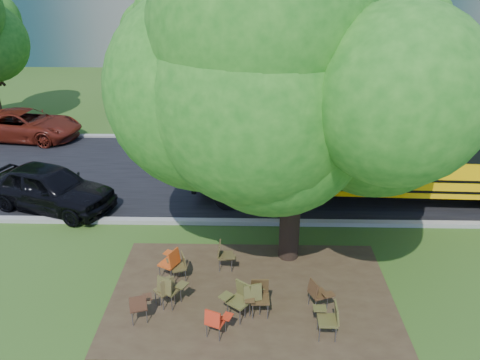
{
  "coord_description": "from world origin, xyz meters",
  "views": [
    {
      "loc": [
        0.92,
        -9.99,
        7.53
      ],
      "look_at": [
        0.62,
        3.44,
        1.34
      ],
      "focal_mm": 35.0,
      "sensor_mm": 36.0,
      "label": 1
    }
  ],
  "objects_px": {
    "school_bus": "(404,148)",
    "chair_0": "(139,304)",
    "chair_2": "(166,288)",
    "chair_7": "(318,292)",
    "chair_4": "(216,320)",
    "chair_10": "(224,253)",
    "chair_1": "(169,288)",
    "chair_8": "(171,260)",
    "chair_9": "(180,264)",
    "main_tree": "(297,79)",
    "chair_5": "(259,294)",
    "chair_3": "(239,297)",
    "chair_6": "(330,317)",
    "chair_11": "(252,294)",
    "bg_car_red": "(26,125)",
    "black_car": "(49,187)"
  },
  "relations": [
    {
      "from": "chair_1",
      "to": "bg_car_red",
      "type": "bearing_deg",
      "value": 155.27
    },
    {
      "from": "chair_1",
      "to": "chair_8",
      "type": "bearing_deg",
      "value": 125.93
    },
    {
      "from": "chair_3",
      "to": "chair_8",
      "type": "xyz_separation_m",
      "value": [
        -1.81,
        1.44,
        -0.01
      ]
    },
    {
      "from": "chair_11",
      "to": "chair_10",
      "type": "bearing_deg",
      "value": 97.03
    },
    {
      "from": "chair_3",
      "to": "main_tree",
      "type": "bearing_deg",
      "value": -80.47
    },
    {
      "from": "chair_3",
      "to": "chair_7",
      "type": "distance_m",
      "value": 1.87
    },
    {
      "from": "chair_0",
      "to": "bg_car_red",
      "type": "xyz_separation_m",
      "value": [
        -8.05,
        12.37,
        0.2
      ]
    },
    {
      "from": "main_tree",
      "to": "chair_5",
      "type": "distance_m",
      "value": 5.18
    },
    {
      "from": "main_tree",
      "to": "chair_5",
      "type": "xyz_separation_m",
      "value": [
        -0.87,
        -2.4,
        -4.51
      ]
    },
    {
      "from": "black_car",
      "to": "chair_6",
      "type": "bearing_deg",
      "value": -105.41
    },
    {
      "from": "chair_0",
      "to": "chair_3",
      "type": "relative_size",
      "value": 0.88
    },
    {
      "from": "chair_9",
      "to": "chair_1",
      "type": "bearing_deg",
      "value": 154.86
    },
    {
      "from": "chair_6",
      "to": "black_car",
      "type": "relative_size",
      "value": 0.2
    },
    {
      "from": "chair_1",
      "to": "chair_9",
      "type": "xyz_separation_m",
      "value": [
        0.09,
        1.09,
        -0.07
      ]
    },
    {
      "from": "chair_1",
      "to": "chair_9",
      "type": "relative_size",
      "value": 1.15
    },
    {
      "from": "chair_4",
      "to": "chair_6",
      "type": "relative_size",
      "value": 0.88
    },
    {
      "from": "chair_7",
      "to": "chair_5",
      "type": "bearing_deg",
      "value": -105.01
    },
    {
      "from": "chair_2",
      "to": "chair_7",
      "type": "height_order",
      "value": "chair_2"
    },
    {
      "from": "chair_1",
      "to": "chair_11",
      "type": "xyz_separation_m",
      "value": [
        1.97,
        -0.21,
        0.02
      ]
    },
    {
      "from": "chair_4",
      "to": "black_car",
      "type": "distance_m",
      "value": 8.47
    },
    {
      "from": "chair_9",
      "to": "chair_11",
      "type": "bearing_deg",
      "value": -144.97
    },
    {
      "from": "bg_car_red",
      "to": "chair_7",
      "type": "bearing_deg",
      "value": -126.73
    },
    {
      "from": "chair_3",
      "to": "chair_8",
      "type": "relative_size",
      "value": 1.03
    },
    {
      "from": "chair_8",
      "to": "chair_9",
      "type": "relative_size",
      "value": 1.16
    },
    {
      "from": "chair_6",
      "to": "chair_2",
      "type": "bearing_deg",
      "value": 76.71
    },
    {
      "from": "school_bus",
      "to": "bg_car_red",
      "type": "distance_m",
      "value": 16.84
    },
    {
      "from": "main_tree",
      "to": "chair_4",
      "type": "height_order",
      "value": "main_tree"
    },
    {
      "from": "chair_7",
      "to": "chair_9",
      "type": "height_order",
      "value": "chair_7"
    },
    {
      "from": "main_tree",
      "to": "chair_9",
      "type": "relative_size",
      "value": 11.08
    },
    {
      "from": "school_bus",
      "to": "chair_0",
      "type": "relative_size",
      "value": 15.94
    },
    {
      "from": "school_bus",
      "to": "chair_9",
      "type": "relative_size",
      "value": 16.7
    },
    {
      "from": "school_bus",
      "to": "chair_11",
      "type": "distance_m",
      "value": 8.29
    },
    {
      "from": "chair_11",
      "to": "chair_4",
      "type": "bearing_deg",
      "value": -151.17
    },
    {
      "from": "chair_0",
      "to": "chair_7",
      "type": "bearing_deg",
      "value": -9.43
    },
    {
      "from": "chair_2",
      "to": "chair_9",
      "type": "bearing_deg",
      "value": 37.1
    },
    {
      "from": "chair_0",
      "to": "chair_1",
      "type": "bearing_deg",
      "value": 25.84
    },
    {
      "from": "chair_6",
      "to": "chair_4",
      "type": "bearing_deg",
      "value": 93.08
    },
    {
      "from": "chair_4",
      "to": "chair_10",
      "type": "relative_size",
      "value": 0.94
    },
    {
      "from": "main_tree",
      "to": "bg_car_red",
      "type": "distance_m",
      "value": 15.72
    },
    {
      "from": "chair_8",
      "to": "chair_5",
      "type": "bearing_deg",
      "value": -92.53
    },
    {
      "from": "chair_6",
      "to": "chair_9",
      "type": "distance_m",
      "value": 4.11
    },
    {
      "from": "main_tree",
      "to": "chair_1",
      "type": "xyz_separation_m",
      "value": [
        -3.0,
        -2.2,
        -4.5
      ]
    },
    {
      "from": "main_tree",
      "to": "chair_11",
      "type": "distance_m",
      "value": 5.2
    },
    {
      "from": "main_tree",
      "to": "chair_3",
      "type": "height_order",
      "value": "main_tree"
    },
    {
      "from": "chair_9",
      "to": "chair_11",
      "type": "distance_m",
      "value": 2.29
    },
    {
      "from": "chair_0",
      "to": "chair_11",
      "type": "bearing_deg",
      "value": -9.25
    },
    {
      "from": "chair_1",
      "to": "chair_10",
      "type": "height_order",
      "value": "chair_1"
    },
    {
      "from": "chair_9",
      "to": "chair_4",
      "type": "bearing_deg",
      "value": -172.86
    },
    {
      "from": "chair_7",
      "to": "chair_2",
      "type": "bearing_deg",
      "value": -113.07
    },
    {
      "from": "chair_2",
      "to": "chair_6",
      "type": "height_order",
      "value": "chair_6"
    }
  ]
}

